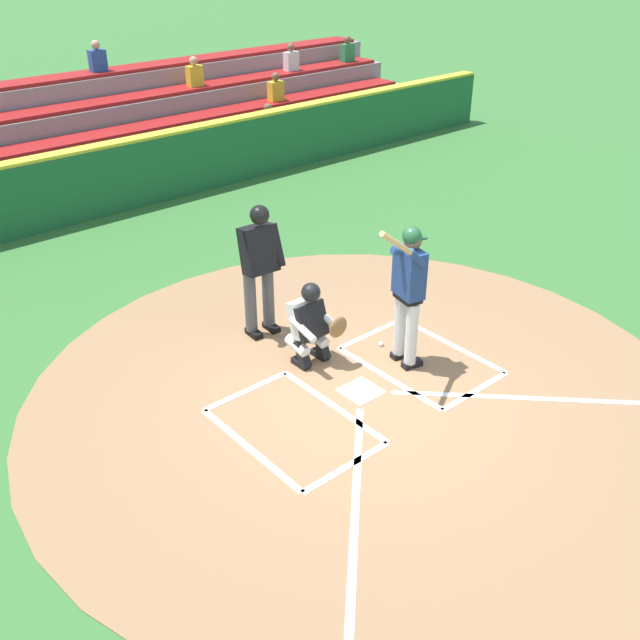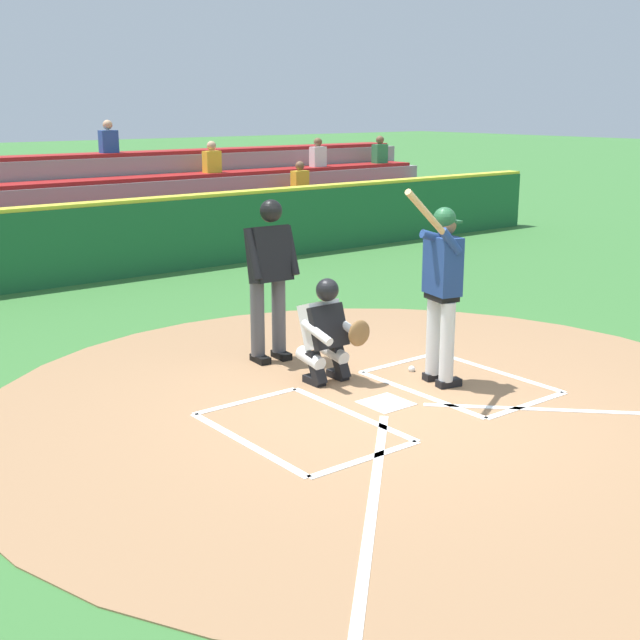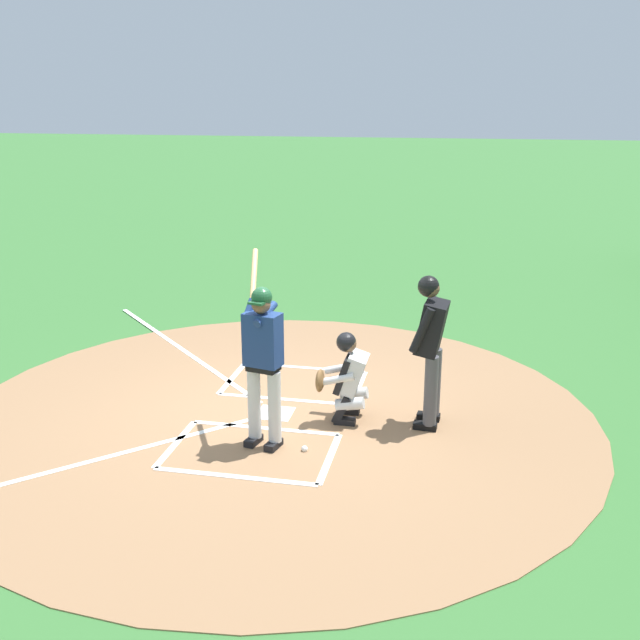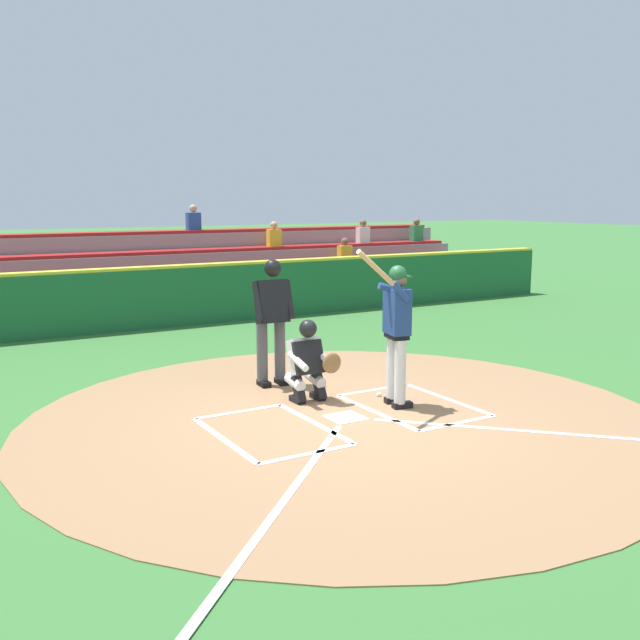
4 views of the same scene
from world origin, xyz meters
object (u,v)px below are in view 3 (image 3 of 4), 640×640
(catcher, at_px, (347,375))
(baseball, at_px, (305,449))
(plate_umpire, at_px, (431,341))
(batter, at_px, (263,355))

(catcher, distance_m, baseball, 1.14)
(catcher, distance_m, plate_umpire, 1.10)
(batter, bearing_deg, plate_umpire, -63.24)
(batter, xyz_separation_m, catcher, (0.86, -0.81, -0.51))
(catcher, relative_size, plate_umpire, 0.61)
(batter, height_order, plate_umpire, batter)
(batter, height_order, catcher, batter)
(batter, xyz_separation_m, baseball, (-0.08, -0.49, -1.06))
(baseball, bearing_deg, batter, 80.61)
(plate_umpire, xyz_separation_m, baseball, (-0.99, 1.31, -1.04))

